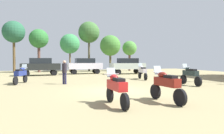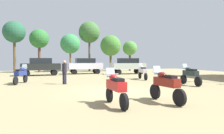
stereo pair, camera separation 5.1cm
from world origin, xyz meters
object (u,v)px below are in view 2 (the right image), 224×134
motorcycle_5 (21,74)px  car_1 (41,65)px  person_1 (64,70)px  tree_6 (89,33)px  car_2 (128,65)px  tree_4 (14,32)px  car_3 (85,65)px  tree_1 (111,46)px  motorcycle_1 (143,71)px  motorcycle_9 (116,87)px  motorcycle_2 (166,85)px  tree_3 (70,44)px  tree_8 (39,39)px  motorcycle_3 (190,75)px  tree_2 (130,48)px

motorcycle_5 → car_1: (1.18, 8.33, 0.46)m
person_1 → tree_6: 19.28m
car_2 → tree_4: 16.63m
motorcycle_5 → car_3: bearing=73.2°
motorcycle_5 → tree_6: tree_6 is taller
car_1 → tree_1: tree_1 is taller
car_1 → tree_4: 8.94m
car_1 → tree_6: (7.29, 8.12, 5.05)m
motorcycle_1 → motorcycle_9: size_ratio=1.03×
motorcycle_2 → tree_1: tree_1 is taller
motorcycle_5 → car_2: size_ratio=0.51×
tree_3 → tree_8: bearing=-178.4°
motorcycle_3 → motorcycle_9: motorcycle_3 is taller
motorcycle_1 → tree_4: (-12.67, 14.77, 4.93)m
tree_6 → motorcycle_9: bearing=-99.0°
motorcycle_5 → person_1: bearing=-5.5°
person_1 → tree_3: tree_3 is taller
motorcycle_9 → tree_2: bearing=64.5°
motorcycle_9 → tree_2: 26.75m
car_1 → tree_4: size_ratio=0.61×
tree_1 → tree_6: size_ratio=0.72×
tree_2 → car_1: bearing=-153.8°
motorcycle_3 → car_1: 16.51m
tree_2 → tree_4: (-17.50, 0.01, 1.97)m
motorcycle_1 → car_1: car_1 is taller
tree_2 → tree_6: 7.15m
motorcycle_9 → tree_8: tree_8 is taller
motorcycle_3 → car_3: bearing=110.9°
motorcycle_5 → car_3: car_3 is taller
car_1 → tree_8: (-0.35, 6.74, 3.62)m
motorcycle_9 → tree_1: tree_1 is taller
car_2 → tree_3: bearing=40.9°
motorcycle_1 → car_2: car_2 is taller
motorcycle_9 → tree_6: size_ratio=0.28×
motorcycle_1 → car_1: 12.03m
motorcycle_5 → tree_2: tree_2 is taller
car_1 → car_3: same height
tree_4 → tree_8: tree_4 is taller
motorcycle_5 → person_1: size_ratio=1.25×
tree_2 → person_1: bearing=-126.0°
motorcycle_5 → tree_6: bearing=80.4°
motorcycle_9 → person_1: bearing=97.4°
tree_2 → motorcycle_3: bearing=-100.1°
motorcycle_2 → motorcycle_5: (-6.62, 9.22, -0.03)m
person_1 → tree_3: 16.95m
motorcycle_5 → car_2: car_2 is taller
motorcycle_3 → car_2: 12.20m
motorcycle_1 → motorcycle_5: 10.21m
tree_1 → tree_6: tree_6 is taller
motorcycle_2 → car_1: 18.38m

